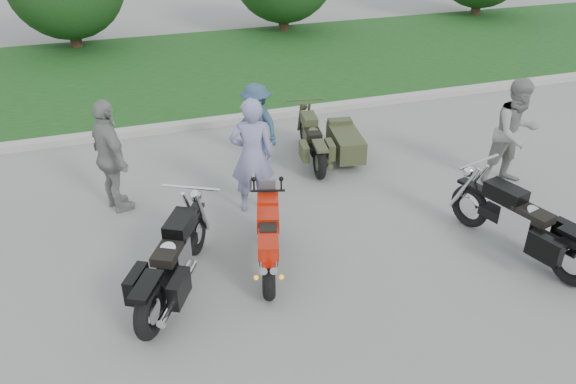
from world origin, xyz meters
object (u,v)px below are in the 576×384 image
object	(u,v)px
sportbike_red	(268,239)
person_grey	(515,133)
cruiser_left	(172,265)
person_stripe	(252,156)
person_denim	(256,124)
cruiser_sidecar	(332,143)
person_back	(111,157)
cruiser_right	(526,227)

from	to	relation	value
sportbike_red	person_grey	world-z (taller)	person_grey
cruiser_left	person_stripe	xyz separation A→B (m)	(1.60, 1.80, 0.50)
person_stripe	person_denim	distance (m)	1.83
cruiser_sidecar	person_denim	distance (m)	1.51
sportbike_red	cruiser_left	distance (m)	1.36
cruiser_sidecar	person_grey	bearing A→B (deg)	-24.64
person_stripe	person_back	bearing A→B (deg)	-6.95
cruiser_right	cruiser_sidecar	xyz separation A→B (m)	(-1.42, 3.84, -0.10)
sportbike_red	person_denim	bearing A→B (deg)	93.35
cruiser_sidecar	person_denim	bearing A→B (deg)	171.36
cruiser_right	cruiser_sidecar	bearing A→B (deg)	95.46
cruiser_left	cruiser_sidecar	bearing A→B (deg)	69.67
sportbike_red	cruiser_right	bearing A→B (deg)	3.05
cruiser_sidecar	person_grey	distance (m)	3.31
person_grey	cruiser_sidecar	bearing A→B (deg)	144.90
cruiser_left	sportbike_red	bearing A→B (deg)	33.80
cruiser_sidecar	person_back	bearing A→B (deg)	-162.84
cruiser_left	person_denim	distance (m)	4.16
cruiser_right	person_stripe	size ratio (longest dim) A/B	1.26
sportbike_red	person_grey	bearing A→B (deg)	29.51
sportbike_red	person_back	bearing A→B (deg)	144.91
person_stripe	person_grey	world-z (taller)	person_stripe
person_grey	person_stripe	bearing A→B (deg)	172.30
person_stripe	person_back	size ratio (longest dim) A/B	1.02
sportbike_red	person_back	distance (m)	3.12
person_stripe	person_grey	distance (m)	4.67
person_back	cruiser_right	bearing A→B (deg)	-141.46
cruiser_left	person_grey	bearing A→B (deg)	39.89
person_back	cruiser_sidecar	bearing A→B (deg)	-103.24
person_grey	person_denim	xyz separation A→B (m)	(-4.07, 2.31, -0.19)
person_stripe	person_denim	bearing A→B (deg)	-95.97
person_stripe	cruiser_left	bearing A→B (deg)	60.45
cruiser_left	person_back	distance (m)	2.65
person_grey	cruiser_left	bearing A→B (deg)	-169.50
person_stripe	person_back	xyz separation A→B (m)	(-2.16, 0.74, -0.02)
cruiser_right	person_grey	bearing A→B (deg)	42.61
cruiser_right	person_back	distance (m)	6.46
person_grey	person_denim	world-z (taller)	person_grey
sportbike_red	cruiser_sidecar	size ratio (longest dim) A/B	0.84
cruiser_sidecar	person_grey	world-z (taller)	person_grey
person_denim	cruiser_sidecar	bearing A→B (deg)	42.24
sportbike_red	person_stripe	size ratio (longest dim) A/B	0.92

